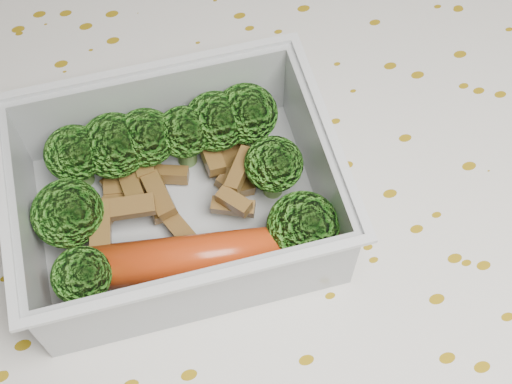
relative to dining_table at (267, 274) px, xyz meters
name	(u,v)px	position (x,y,z in m)	size (l,w,h in m)	color
dining_table	(267,274)	(0.00, 0.00, 0.00)	(1.40, 0.90, 0.75)	brown
tablecloth	(268,245)	(0.00, 0.00, 0.05)	(1.46, 0.96, 0.19)	silver
lunch_container	(178,202)	(-0.05, 0.02, 0.11)	(0.20, 0.16, 0.07)	silver
broccoli_florets	(173,166)	(-0.05, 0.04, 0.12)	(0.17, 0.13, 0.05)	#608C3F
meat_pile	(180,180)	(-0.05, 0.03, 0.11)	(0.11, 0.08, 0.03)	brown
sausage	(199,257)	(-0.05, -0.02, 0.11)	(0.16, 0.05, 0.03)	#B3340F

